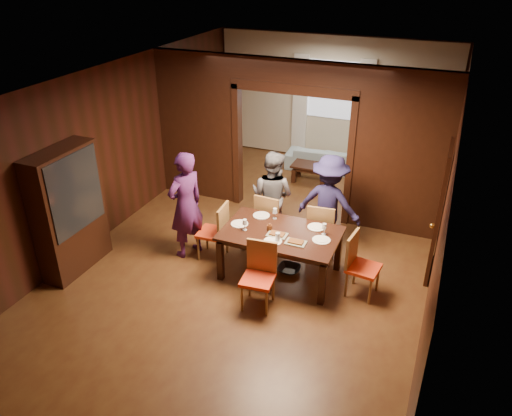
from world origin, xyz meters
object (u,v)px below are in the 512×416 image
at_px(chair_right, 364,266).
at_px(hutch, 69,211).
at_px(chair_far_l, 271,218).
at_px(chair_near, 258,278).
at_px(person_purple, 186,205).
at_px(person_navy, 329,203).
at_px(coffee_table, 310,173).
at_px(dining_table, 280,253).
at_px(sofa, 325,159).
at_px(chair_far_r, 322,228).
at_px(chair_left, 212,231).
at_px(person_grey, 272,196).

relative_size(chair_right, hutch, 0.48).
height_order(chair_far_l, chair_near, same).
bearing_deg(person_purple, person_navy, 139.61).
bearing_deg(chair_right, chair_far_l, 71.82).
bearing_deg(chair_right, coffee_table, 34.93).
relative_size(person_navy, dining_table, 0.95).
distance_m(person_navy, sofa, 3.45).
bearing_deg(sofa, dining_table, 91.92).
distance_m(coffee_table, chair_far_r, 2.90).
distance_m(chair_right, hutch, 4.50).
distance_m(coffee_table, chair_near, 4.42).
distance_m(sofa, chair_right, 4.68).
distance_m(person_purple, chair_left, 0.60).
bearing_deg(sofa, chair_left, 76.03).
bearing_deg(chair_far_l, coffee_table, -83.41).
xyz_separation_m(person_grey, chair_far_r, (0.94, -0.19, -0.32)).
height_order(sofa, dining_table, dining_table).
height_order(coffee_table, chair_far_r, chair_far_r).
bearing_deg(chair_left, sofa, 166.14).
xyz_separation_m(chair_left, chair_far_l, (0.74, 0.76, 0.00)).
bearing_deg(hutch, person_navy, 30.48).
distance_m(chair_right, chair_far_l, 1.93).
distance_m(dining_table, chair_right, 1.29).
bearing_deg(chair_far_r, chair_right, 130.09).
relative_size(person_navy, chair_right, 1.73).
bearing_deg(chair_far_r, person_grey, -17.61).
bearing_deg(hutch, person_purple, 35.07).
bearing_deg(dining_table, chair_far_r, 62.40).
distance_m(chair_near, hutch, 3.09).
xyz_separation_m(person_grey, chair_far_l, (0.06, -0.18, -0.32)).
xyz_separation_m(person_purple, dining_table, (1.62, 0.01, -0.52)).
distance_m(chair_far_l, chair_near, 1.72).
xyz_separation_m(person_navy, coffee_table, (-1.03, 2.47, -0.64)).
xyz_separation_m(chair_far_l, chair_near, (0.43, -1.67, 0.00)).
height_order(person_purple, sofa, person_purple).
bearing_deg(chair_far_r, person_purple, 15.57).
relative_size(person_grey, chair_left, 1.67).
bearing_deg(chair_near, person_navy, 70.19).
distance_m(person_grey, dining_table, 1.21).
xyz_separation_m(chair_far_l, hutch, (-2.61, -1.84, 0.52)).
relative_size(person_purple, person_grey, 1.12).
bearing_deg(person_purple, sofa, -172.40).
height_order(dining_table, chair_left, chair_left).
relative_size(sofa, chair_far_l, 1.83).
bearing_deg(coffee_table, person_purple, -106.57).
distance_m(chair_left, chair_far_l, 1.06).
height_order(chair_far_l, chair_far_r, same).
bearing_deg(person_navy, chair_far_r, 87.45).
bearing_deg(coffee_table, chair_left, -100.27).
distance_m(sofa, dining_table, 4.35).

